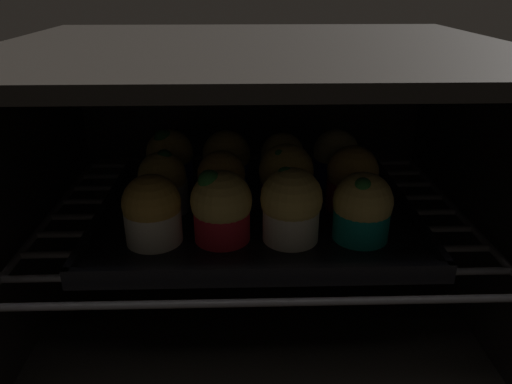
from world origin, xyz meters
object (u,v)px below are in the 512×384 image
object	(u,v)px
muffin_row2_col0	(170,159)
muffin_row0_col1	(221,207)
muffin_row1_col0	(163,183)
muffin_row2_col1	(227,160)
muffin_row0_col0	(152,211)
muffin_row0_col2	(291,206)
muffin_row1_col2	(286,178)
muffin_row2_col3	(335,158)
muffin_row2_col2	(282,161)
muffin_row1_col3	(352,179)
baking_tray	(256,212)
muffin_row0_col3	(362,208)
muffin_row1_col1	(222,183)

from	to	relation	value
muffin_row2_col0	muffin_row0_col1	bearing A→B (deg)	-64.03
muffin_row1_col0	muffin_row2_col0	world-z (taller)	muffin_row2_col0
muffin_row2_col0	muffin_row2_col1	size ratio (longest dim) A/B	1.07
muffin_row0_col0	muffin_row0_col1	bearing A→B (deg)	1.83
muffin_row0_col2	muffin_row1_col0	size ratio (longest dim) A/B	1.07
muffin_row2_col0	muffin_row2_col1	distance (cm)	7.89
muffin_row1_col2	muffin_row2_col3	distance (cm)	11.24
muffin_row0_col0	muffin_row1_col0	world-z (taller)	same
muffin_row0_col2	muffin_row0_col0	bearing A→B (deg)	179.95
muffin_row1_col2	muffin_row2_col2	bearing A→B (deg)	88.58
muffin_row0_col0	muffin_row1_col3	world-z (taller)	muffin_row1_col3
baking_tray	muffin_row2_col1	size ratio (longest dim) A/B	4.98
baking_tray	muffin_row0_col0	world-z (taller)	muffin_row0_col0
muffin_row0_col2	muffin_row2_col0	distance (cm)	22.31
muffin_row0_col2	muffin_row2_col2	size ratio (longest dim) A/B	1.14
muffin_row2_col2	muffin_row2_col3	bearing A→B (deg)	0.83
muffin_row2_col0	muffin_row2_col2	xyz separation A→B (cm)	(15.74, -0.14, -0.46)
muffin_row0_col0	muffin_row2_col1	xyz separation A→B (cm)	(7.71, 16.15, -0.03)
muffin_row0_col2	muffin_row0_col3	distance (cm)	7.94
baking_tray	muffin_row2_col1	distance (cm)	10.01
muffin_row0_col3	muffin_row2_col0	world-z (taller)	muffin_row2_col0
muffin_row0_col3	muffin_row1_col2	xyz separation A→B (cm)	(-7.79, 7.94, 0.46)
muffin_row2_col0	muffin_row0_col0	bearing A→B (deg)	-89.36
muffin_row0_col2	muffin_row2_col0	xyz separation A→B (cm)	(-15.41, 16.12, -0.22)
muffin_row0_col3	muffin_row1_col3	world-z (taller)	muffin_row1_col3
muffin_row1_col0	muffin_row1_col2	bearing A→B (deg)	-0.32
muffin_row1_col0	baking_tray	bearing A→B (deg)	-0.52
muffin_row0_col3	muffin_row1_col2	world-z (taller)	muffin_row1_col2
muffin_row0_col1	muffin_row2_col1	distance (cm)	15.91
muffin_row1_col3	muffin_row0_col3	bearing A→B (deg)	-93.84
muffin_row0_col3	muffin_row2_col3	xyz separation A→B (cm)	(-0.06, 16.08, 0.04)
muffin_row0_col1	muffin_row0_col3	world-z (taller)	muffin_row0_col1
muffin_row0_col3	muffin_row2_col1	bearing A→B (deg)	133.73
muffin_row1_col1	muffin_row1_col0	bearing A→B (deg)	177.41
muffin_row0_col0	muffin_row2_col0	world-z (taller)	muffin_row2_col0
muffin_row1_col2	muffin_row1_col0	bearing A→B (deg)	179.68
muffin_row2_col1	muffin_row2_col3	xyz separation A→B (cm)	(15.39, -0.07, 0.08)
baking_tray	muffin_row1_col0	bearing A→B (deg)	179.48
muffin_row1_col3	muffin_row2_col2	distance (cm)	11.45
muffin_row2_col2	muffin_row2_col1	bearing A→B (deg)	178.69
muffin_row1_col0	muffin_row2_col3	bearing A→B (deg)	19.21
muffin_row0_col2	muffin_row1_col1	bearing A→B (deg)	135.77
muffin_row0_col1	muffin_row0_col3	bearing A→B (deg)	-0.87
muffin_row0_col2	muffin_row0_col3	xyz separation A→B (cm)	(7.92, 0.02, -0.43)
muffin_row2_col0	muffin_row2_col2	size ratio (longest dim) A/B	1.12
muffin_row0_col0	muffin_row0_col2	distance (cm)	15.24
muffin_row0_col1	muffin_row2_col3	world-z (taller)	muffin_row0_col1
muffin_row0_col2	muffin_row2_col3	size ratio (longest dim) A/B	1.08
muffin_row0_col2	muffin_row1_col1	distance (cm)	11.06
muffin_row1_col1	muffin_row2_col1	distance (cm)	8.47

